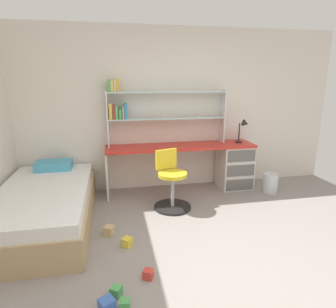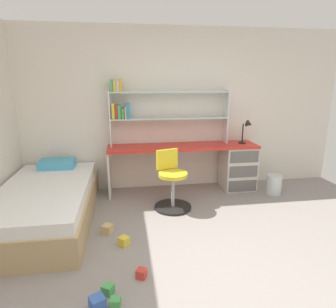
% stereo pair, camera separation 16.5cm
% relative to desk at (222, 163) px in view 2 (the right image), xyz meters
% --- Properties ---
extents(ground_plane, '(5.66, 5.98, 0.02)m').
position_rel_desk_xyz_m(ground_plane, '(-0.81, -2.21, -0.44)').
color(ground_plane, gray).
extents(room_shell, '(5.66, 5.98, 2.55)m').
position_rel_desk_xyz_m(room_shell, '(-2.02, -0.99, 0.84)').
color(room_shell, silver).
rests_on(room_shell, ground_plane).
extents(desk, '(2.35, 0.50, 0.76)m').
position_rel_desk_xyz_m(desk, '(0.00, 0.00, 0.00)').
color(desk, red).
rests_on(desk, ground_plane).
extents(bookshelf_hutch, '(1.86, 0.22, 1.02)m').
position_rel_desk_xyz_m(bookshelf_hutch, '(-1.09, 0.14, 0.92)').
color(bookshelf_hutch, silver).
rests_on(bookshelf_hutch, desk).
extents(desk_lamp, '(0.20, 0.17, 0.38)m').
position_rel_desk_xyz_m(desk_lamp, '(0.39, -0.01, 0.58)').
color(desk_lamp, black).
rests_on(desk_lamp, desk).
extents(swivel_chair, '(0.52, 0.52, 0.81)m').
position_rel_desk_xyz_m(swivel_chair, '(-0.93, -0.59, -0.11)').
color(swivel_chair, black).
rests_on(swivel_chair, ground_plane).
extents(bed_platform, '(1.11, 2.09, 0.60)m').
position_rel_desk_xyz_m(bed_platform, '(-2.57, -0.78, -0.19)').
color(bed_platform, tan).
rests_on(bed_platform, ground_plane).
extents(waste_bin, '(0.23, 0.23, 0.31)m').
position_rel_desk_xyz_m(waste_bin, '(0.74, -0.35, -0.28)').
color(waste_bin, silver).
rests_on(waste_bin, ground_plane).
extents(toy_block_red_0, '(0.11, 0.11, 0.08)m').
position_rel_desk_xyz_m(toy_block_red_0, '(-1.44, -2.03, -0.39)').
color(toy_block_red_0, red).
rests_on(toy_block_red_0, ground_plane).
extents(toy_block_blue_1, '(0.15, 0.15, 0.11)m').
position_rel_desk_xyz_m(toy_block_blue_1, '(-1.81, -2.35, -0.38)').
color(toy_block_blue_1, '#3860B7').
rests_on(toy_block_blue_1, ground_plane).
extents(toy_block_green_2, '(0.12, 0.12, 0.09)m').
position_rel_desk_xyz_m(toy_block_green_2, '(-1.73, -2.19, -0.39)').
color(toy_block_green_2, '#479E51').
rests_on(toy_block_green_2, ground_plane).
extents(toy_block_yellow_3, '(0.14, 0.14, 0.10)m').
position_rel_desk_xyz_m(toy_block_yellow_3, '(-1.60, -1.47, -0.39)').
color(toy_block_yellow_3, gold).
rests_on(toy_block_yellow_3, ground_plane).
extents(toy_block_natural_4, '(0.15, 0.15, 0.11)m').
position_rel_desk_xyz_m(toy_block_natural_4, '(-1.79, -1.19, -0.38)').
color(toy_block_natural_4, tan).
rests_on(toy_block_natural_4, ground_plane).
extents(toy_block_green_5, '(0.09, 0.09, 0.08)m').
position_rel_desk_xyz_m(toy_block_green_5, '(-1.67, -2.35, -0.40)').
color(toy_block_green_5, '#479E51').
rests_on(toy_block_green_5, ground_plane).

